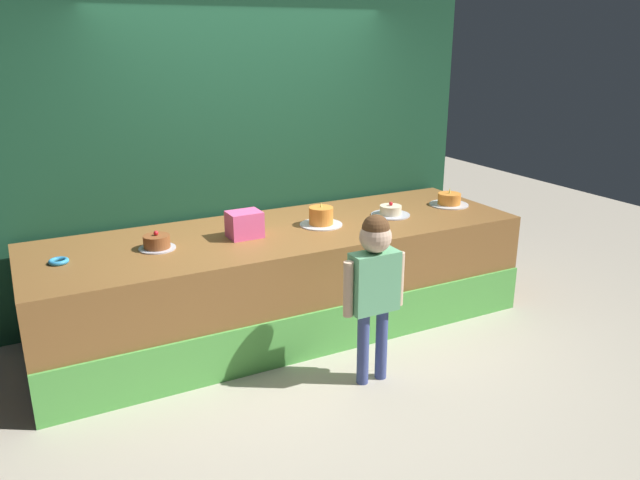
{
  "coord_description": "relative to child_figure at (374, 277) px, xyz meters",
  "views": [
    {
      "loc": [
        -1.87,
        -3.63,
        2.26
      ],
      "look_at": [
        0.21,
        0.36,
        0.78
      ],
      "focal_mm": 34.54,
      "sensor_mm": 36.0,
      "label": 1
    }
  ],
  "objects": [
    {
      "name": "ground_plane",
      "position": [
        -0.18,
        0.46,
        -0.77
      ],
      "size": [
        12.0,
        12.0,
        0.0
      ],
      "primitive_type": "plane",
      "color": "#BCB29E"
    },
    {
      "name": "stage_platform",
      "position": [
        -0.18,
        1.06,
        -0.36
      ],
      "size": [
        3.86,
        1.22,
        0.83
      ],
      "color": "brown",
      "rests_on": "ground_plane"
    },
    {
      "name": "curtain_backdrop",
      "position": [
        -0.18,
        1.77,
        0.6
      ],
      "size": [
        4.22,
        0.08,
        2.74
      ],
      "primitive_type": "cube",
      "color": "#19472D",
      "rests_on": "ground_plane"
    },
    {
      "name": "child_figure",
      "position": [
        0.0,
        0.0,
        0.0
      ],
      "size": [
        0.46,
        0.21,
        1.19
      ],
      "color": "#3F4C8C",
      "rests_on": "ground_plane"
    },
    {
      "name": "pink_box",
      "position": [
        -0.51,
        1.03,
        0.15
      ],
      "size": [
        0.25,
        0.2,
        0.2
      ],
      "primitive_type": "cube",
      "rotation": [
        0.0,
        0.0,
        0.02
      ],
      "color": "#F65B9C",
      "rests_on": "stage_platform"
    },
    {
      "name": "donut",
      "position": [
        -1.82,
        1.06,
        0.07
      ],
      "size": [
        0.13,
        0.13,
        0.03
      ],
      "primitive_type": "torus",
      "color": "#3399D8",
      "rests_on": "stage_platform"
    },
    {
      "name": "cake_far_left",
      "position": [
        -1.16,
        1.06,
        0.1
      ],
      "size": [
        0.26,
        0.26,
        0.14
      ],
      "color": "silver",
      "rests_on": "stage_platform"
    },
    {
      "name": "cake_center_left",
      "position": [
        0.15,
        1.04,
        0.12
      ],
      "size": [
        0.34,
        0.34,
        0.19
      ],
      "color": "silver",
      "rests_on": "stage_platform"
    },
    {
      "name": "cake_center_right",
      "position": [
        0.8,
        1.02,
        0.09
      ],
      "size": [
        0.33,
        0.33,
        0.12
      ],
      "color": "silver",
      "rests_on": "stage_platform"
    },
    {
      "name": "cake_far_right",
      "position": [
        1.46,
        1.05,
        0.1
      ],
      "size": [
        0.35,
        0.35,
        0.16
      ],
      "color": "silver",
      "rests_on": "stage_platform"
    }
  ]
}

